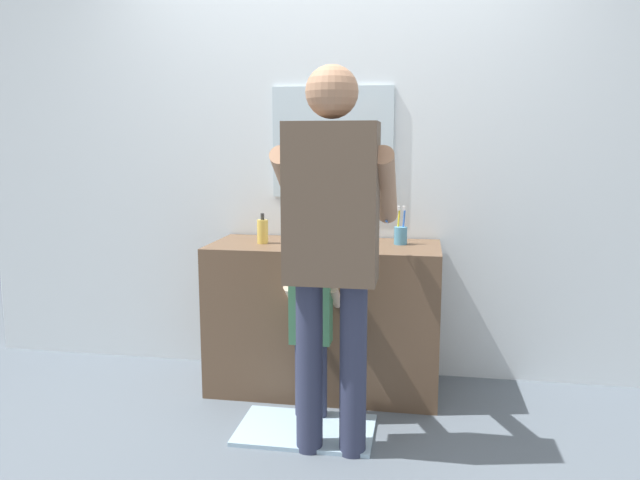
{
  "coord_description": "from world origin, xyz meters",
  "views": [
    {
      "loc": [
        0.52,
        -2.88,
        1.35
      ],
      "look_at": [
        0.0,
        0.15,
        0.86
      ],
      "focal_mm": 34.01,
      "sensor_mm": 36.0,
      "label": 1
    }
  ],
  "objects": [
    {
      "name": "soap_bottle",
      "position": [
        -0.34,
        0.27,
        0.88
      ],
      "size": [
        0.06,
        0.06,
        0.16
      ],
      "color": "gold",
      "rests_on": "vanity_cabinet"
    },
    {
      "name": "bath_mat",
      "position": [
        0.0,
        -0.25,
        0.01
      ],
      "size": [
        0.64,
        0.4,
        0.02
      ],
      "primitive_type": "cube",
      "color": "#99B7CC",
      "rests_on": "ground"
    },
    {
      "name": "adult_parent",
      "position": [
        0.14,
        -0.39,
        1.0
      ],
      "size": [
        0.51,
        0.55,
        1.66
      ],
      "color": "#2D334C",
      "rests_on": "ground"
    },
    {
      "name": "back_wall",
      "position": [
        0.0,
        0.62,
        1.35
      ],
      "size": [
        4.4,
        0.1,
        2.7
      ],
      "color": "silver",
      "rests_on": "ground"
    },
    {
      "name": "faucet",
      "position": [
        0.0,
        0.49,
        0.89
      ],
      "size": [
        0.18,
        0.14,
        0.18
      ],
      "color": "#B7BABF",
      "rests_on": "vanity_cabinet"
    },
    {
      "name": "toothbrush_cup",
      "position": [
        0.4,
        0.36,
        0.87
      ],
      "size": [
        0.07,
        0.07,
        0.21
      ],
      "color": "#4C8EB2",
      "rests_on": "vanity_cabinet"
    },
    {
      "name": "ground_plane",
      "position": [
        0.0,
        0.0,
        0.0
      ],
      "size": [
        14.0,
        14.0,
        0.0
      ],
      "primitive_type": "plane",
      "color": "slate"
    },
    {
      "name": "vanity_cabinet",
      "position": [
        0.0,
        0.3,
        0.41
      ],
      "size": [
        1.24,
        0.54,
        0.81
      ],
      "primitive_type": "cube",
      "color": "brown",
      "rests_on": "ground"
    },
    {
      "name": "child_toddler",
      "position": [
        0.0,
        -0.1,
        0.51
      ],
      "size": [
        0.27,
        0.27,
        0.86
      ],
      "color": "#2D334C",
      "rests_on": "ground"
    },
    {
      "name": "sink_basin",
      "position": [
        0.0,
        0.28,
        0.87
      ],
      "size": [
        0.35,
        0.35,
        0.11
      ],
      "color": "silver",
      "rests_on": "vanity_cabinet"
    }
  ]
}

